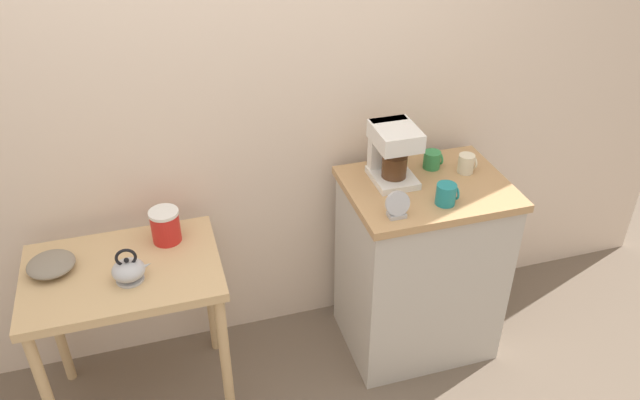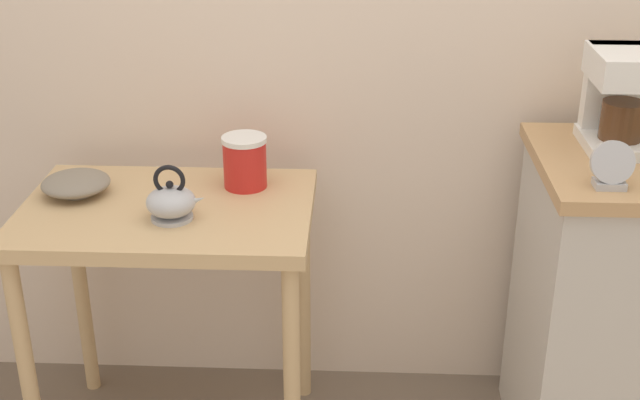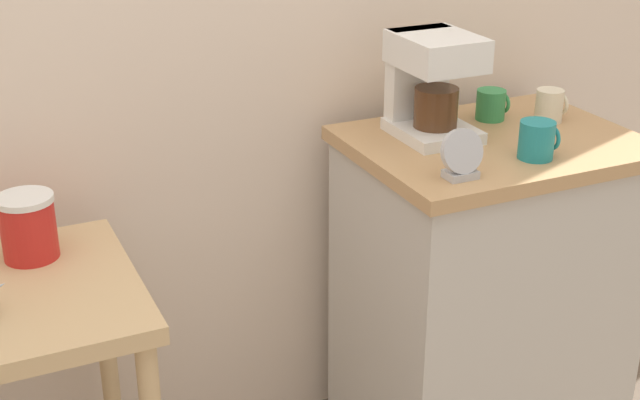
# 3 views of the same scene
# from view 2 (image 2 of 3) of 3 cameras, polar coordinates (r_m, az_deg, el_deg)

# --- Properties ---
(wooden_table) EXTENTS (0.77, 0.54, 0.77)m
(wooden_table) POSITION_cam_2_polar(r_m,az_deg,el_deg) (2.36, -10.01, -2.94)
(wooden_table) COLOR tan
(wooden_table) RESTS_ON ground_plane
(bowl_stoneware) EXTENTS (0.19, 0.19, 0.06)m
(bowl_stoneware) POSITION_cam_2_polar(r_m,az_deg,el_deg) (2.42, -15.98, 1.07)
(bowl_stoneware) COLOR gray
(bowl_stoneware) RESTS_ON wooden_table
(teakettle) EXTENTS (0.16, 0.13, 0.15)m
(teakettle) POSITION_cam_2_polar(r_m,az_deg,el_deg) (2.21, -9.87, -0.12)
(teakettle) COLOR #B2B5BA
(teakettle) RESTS_ON wooden_table
(canister_enamel) EXTENTS (0.12, 0.12, 0.15)m
(canister_enamel) POSITION_cam_2_polar(r_m,az_deg,el_deg) (2.37, -5.04, 2.57)
(canister_enamel) COLOR red
(canister_enamel) RESTS_ON wooden_table
(coffee_maker) EXTENTS (0.18, 0.22, 0.26)m
(coffee_maker) POSITION_cam_2_polar(r_m,az_deg,el_deg) (2.36, 19.52, 6.70)
(coffee_maker) COLOR white
(coffee_maker) RESTS_ON kitchen_counter
(table_clock) EXTENTS (0.10, 0.05, 0.11)m
(table_clock) POSITION_cam_2_polar(r_m,az_deg,el_deg) (2.10, 18.90, 2.08)
(table_clock) COLOR #B2B5BA
(table_clock) RESTS_ON kitchen_counter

